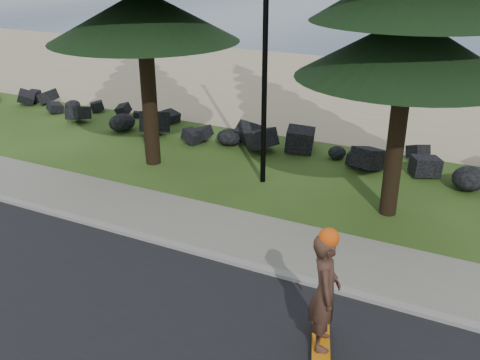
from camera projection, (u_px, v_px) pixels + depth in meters
The scene contains 9 objects.
ground at pixel (204, 231), 12.10m from camera, with size 160.00×160.00×0.00m, color #2B4615.
road at pixel (60, 355), 8.40m from camera, with size 160.00×7.00×0.02m, color black.
kerb at pixel (183, 248), 11.34m from camera, with size 160.00×0.20×0.10m, color #9D9B8E.
sidewalk at pixel (209, 226), 12.25m from camera, with size 160.00×2.00×0.08m, color gray.
beach_sand at pixel (367, 91), 23.99m from camera, with size 160.00×15.00×0.01m, color tan.
ocean at pixel (458, 13), 53.92m from camera, with size 160.00×58.00×0.01m, color #3C5572.
seawall_boulders at pixel (294, 154), 16.69m from camera, with size 60.00×2.40×1.10m, color black, non-canonical shape.
lamp_post at pixel (266, 27), 13.08m from camera, with size 0.25×0.14×8.14m.
skateboarder at pixel (325, 292), 8.10m from camera, with size 0.67×1.20×2.17m.
Camera 1 is at (5.50, -9.14, 5.87)m, focal length 40.00 mm.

